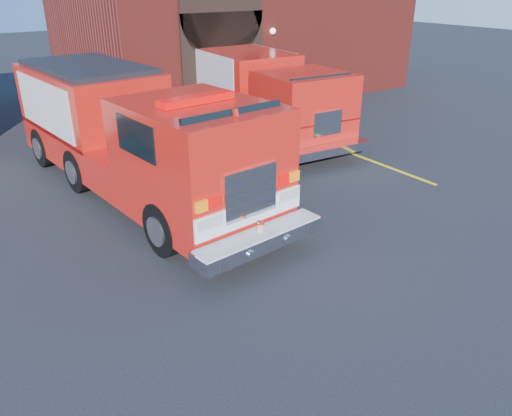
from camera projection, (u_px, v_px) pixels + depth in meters
ground at (224, 243)px, 10.68m from camera, size 100.00×100.00×0.00m
parking_stripe_near at (394, 169)px, 14.78m from camera, size 0.12×3.00×0.01m
parking_stripe_mid at (326, 144)px, 17.01m from camera, size 0.12×3.00×0.01m
parking_stripe_far at (274, 124)px, 19.25m from camera, size 0.12×3.00×0.01m
fire_engine at (132, 134)px, 12.60m from camera, size 3.69×10.12×3.05m
secondary_truck at (257, 91)px, 17.69m from camera, size 3.29×8.71×2.77m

